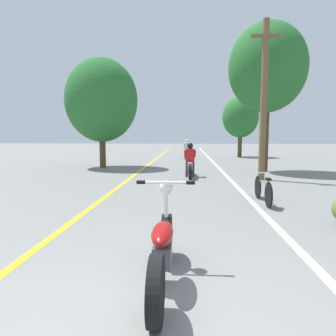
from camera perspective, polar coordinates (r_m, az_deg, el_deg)
lane_stripe_center at (r=15.46m, az=-4.72°, el=-0.05°), size 0.14×48.00×0.01m
lane_stripe_edge at (r=15.39m, az=9.81°, el=-0.15°), size 0.14×48.00×0.01m
utility_pole at (r=11.94m, az=17.77°, el=12.40°), size 1.10×0.24×5.89m
roadside_tree_right_near at (r=15.00m, az=18.42°, el=17.62°), size 3.51×3.16×6.78m
roadside_tree_right_far at (r=24.26m, az=13.64°, el=9.41°), size 2.80×2.52×4.74m
roadside_tree_left at (r=16.29m, az=-12.56°, el=12.46°), size 3.75×3.38×5.67m
motorcycle_foreground at (r=3.49m, az=-1.02°, el=-15.04°), size 0.74×2.03×1.12m
motorcycle_rider_lead at (r=12.28m, az=4.21°, el=0.80°), size 0.50×2.11×1.39m
motorcycle_rider_far at (r=21.26m, az=3.62°, el=3.09°), size 0.50×2.14×1.42m
bicycle_parked at (r=7.90m, az=17.64°, el=-3.95°), size 0.44×1.68×0.71m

